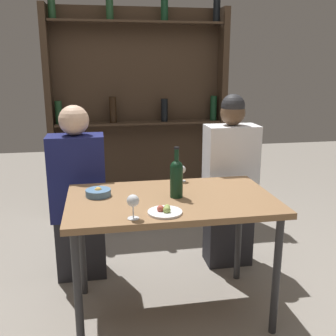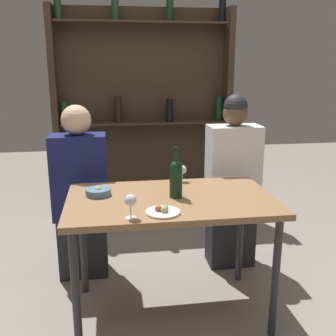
{
  "view_description": "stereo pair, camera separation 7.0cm",
  "coord_description": "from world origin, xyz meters",
  "px_view_note": "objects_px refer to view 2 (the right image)",
  "views": [
    {
      "loc": [
        -0.4,
        -2.14,
        1.51
      ],
      "look_at": [
        0.0,
        0.11,
        0.91
      ],
      "focal_mm": 42.0,
      "sensor_mm": 36.0,
      "label": 1
    },
    {
      "loc": [
        -0.33,
        -2.15,
        1.51
      ],
      "look_at": [
        0.0,
        0.11,
        0.91
      ],
      "focal_mm": 42.0,
      "sensor_mm": 36.0,
      "label": 2
    }
  ],
  "objects_px": {
    "wine_bottle": "(176,177)",
    "food_plate_0": "(163,211)",
    "wine_glass_1": "(182,171)",
    "snack_bowl": "(98,192)",
    "wine_glass_0": "(130,201)",
    "seated_person_left": "(81,198)",
    "seated_person_right": "(232,186)"
  },
  "relations": [
    {
      "from": "wine_bottle",
      "to": "seated_person_left",
      "type": "height_order",
      "value": "seated_person_left"
    },
    {
      "from": "wine_bottle",
      "to": "seated_person_right",
      "type": "distance_m",
      "value": 0.81
    },
    {
      "from": "wine_glass_1",
      "to": "seated_person_right",
      "type": "bearing_deg",
      "value": 30.38
    },
    {
      "from": "seated_person_left",
      "to": "wine_bottle",
      "type": "bearing_deg",
      "value": -43.16
    },
    {
      "from": "food_plate_0",
      "to": "seated_person_right",
      "type": "height_order",
      "value": "seated_person_right"
    },
    {
      "from": "seated_person_left",
      "to": "seated_person_right",
      "type": "height_order",
      "value": "seated_person_right"
    },
    {
      "from": "wine_bottle",
      "to": "food_plate_0",
      "type": "distance_m",
      "value": 0.29
    },
    {
      "from": "wine_glass_1",
      "to": "snack_bowl",
      "type": "bearing_deg",
      "value": -159.16
    },
    {
      "from": "wine_glass_0",
      "to": "wine_glass_1",
      "type": "distance_m",
      "value": 0.71
    },
    {
      "from": "snack_bowl",
      "to": "seated_person_left",
      "type": "distance_m",
      "value": 0.52
    },
    {
      "from": "wine_bottle",
      "to": "wine_glass_1",
      "type": "distance_m",
      "value": 0.32
    },
    {
      "from": "wine_bottle",
      "to": "food_plate_0",
      "type": "bearing_deg",
      "value": -114.09
    },
    {
      "from": "seated_person_left",
      "to": "seated_person_right",
      "type": "xyz_separation_m",
      "value": [
        1.12,
        0.0,
        0.03
      ]
    },
    {
      "from": "wine_glass_0",
      "to": "snack_bowl",
      "type": "xyz_separation_m",
      "value": [
        -0.17,
        0.39,
        -0.07
      ]
    },
    {
      "from": "wine_bottle",
      "to": "snack_bowl",
      "type": "bearing_deg",
      "value": 167.8
    },
    {
      "from": "food_plate_0",
      "to": "seated_person_left",
      "type": "bearing_deg",
      "value": 120.99
    },
    {
      "from": "seated_person_right",
      "to": "snack_bowl",
      "type": "bearing_deg",
      "value": -154.77
    },
    {
      "from": "wine_glass_0",
      "to": "seated_person_left",
      "type": "bearing_deg",
      "value": 110.27
    },
    {
      "from": "food_plate_0",
      "to": "wine_glass_1",
      "type": "bearing_deg",
      "value": 69.66
    },
    {
      "from": "wine_glass_1",
      "to": "seated_person_left",
      "type": "height_order",
      "value": "seated_person_left"
    },
    {
      "from": "seated_person_left",
      "to": "seated_person_right",
      "type": "distance_m",
      "value": 1.12
    },
    {
      "from": "snack_bowl",
      "to": "wine_glass_0",
      "type": "bearing_deg",
      "value": -66.32
    },
    {
      "from": "wine_glass_0",
      "to": "seated_person_left",
      "type": "distance_m",
      "value": 0.94
    },
    {
      "from": "wine_glass_1",
      "to": "snack_bowl",
      "type": "distance_m",
      "value": 0.59
    },
    {
      "from": "wine_glass_0",
      "to": "seated_person_left",
      "type": "relative_size",
      "value": 0.1
    },
    {
      "from": "wine_glass_0",
      "to": "snack_bowl",
      "type": "bearing_deg",
      "value": 113.68
    },
    {
      "from": "wine_glass_1",
      "to": "seated_person_right",
      "type": "xyz_separation_m",
      "value": [
        0.43,
        0.25,
        -0.21
      ]
    },
    {
      "from": "wine_glass_1",
      "to": "seated_person_left",
      "type": "xyz_separation_m",
      "value": [
        -0.69,
        0.25,
        -0.24
      ]
    },
    {
      "from": "food_plate_0",
      "to": "snack_bowl",
      "type": "relative_size",
      "value": 1.23
    },
    {
      "from": "wine_bottle",
      "to": "wine_glass_0",
      "type": "bearing_deg",
      "value": -133.75
    },
    {
      "from": "wine_bottle",
      "to": "food_plate_0",
      "type": "relative_size",
      "value": 1.64
    },
    {
      "from": "food_plate_0",
      "to": "seated_person_right",
      "type": "distance_m",
      "value": 1.03
    }
  ]
}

